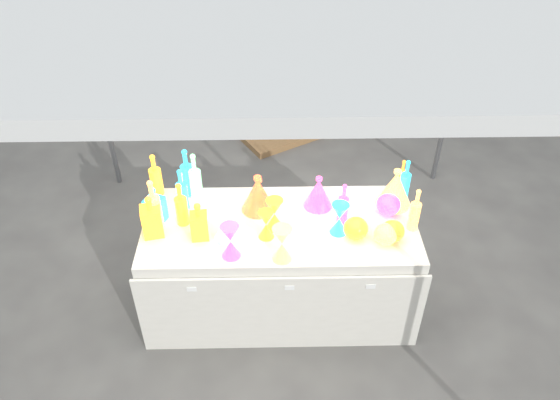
{
  "coord_description": "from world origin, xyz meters",
  "views": [
    {
      "loc": [
        -0.05,
        -2.7,
        3.11
      ],
      "look_at": [
        0.0,
        0.0,
        0.95
      ],
      "focal_mm": 35.0,
      "sensor_mm": 36.0,
      "label": 1
    }
  ],
  "objects_px": {
    "globe_0": "(356,229)",
    "display_table": "(280,265)",
    "bottle_0": "(155,175)",
    "lampshade_0": "(258,193)",
    "cardboard_box_closed": "(299,99)",
    "decanter_0": "(151,216)",
    "hourglass_0": "(266,225)"
  },
  "relations": [
    {
      "from": "display_table",
      "to": "lampshade_0",
      "type": "relative_size",
      "value": 6.83
    },
    {
      "from": "lampshade_0",
      "to": "bottle_0",
      "type": "bearing_deg",
      "value": 175.18
    },
    {
      "from": "globe_0",
      "to": "cardboard_box_closed",
      "type": "bearing_deg",
      "value": 94.3
    },
    {
      "from": "decanter_0",
      "to": "lampshade_0",
      "type": "distance_m",
      "value": 0.71
    },
    {
      "from": "cardboard_box_closed",
      "to": "bottle_0",
      "type": "relative_size",
      "value": 1.87
    },
    {
      "from": "lampshade_0",
      "to": "cardboard_box_closed",
      "type": "bearing_deg",
      "value": 90.59
    },
    {
      "from": "hourglass_0",
      "to": "display_table",
      "type": "bearing_deg",
      "value": 51.27
    },
    {
      "from": "hourglass_0",
      "to": "lampshade_0",
      "type": "distance_m",
      "value": 0.29
    },
    {
      "from": "display_table",
      "to": "bottle_0",
      "type": "height_order",
      "value": "bottle_0"
    },
    {
      "from": "bottle_0",
      "to": "hourglass_0",
      "type": "relative_size",
      "value": 1.61
    },
    {
      "from": "hourglass_0",
      "to": "globe_0",
      "type": "bearing_deg",
      "value": -1.37
    },
    {
      "from": "hourglass_0",
      "to": "lampshade_0",
      "type": "height_order",
      "value": "lampshade_0"
    },
    {
      "from": "display_table",
      "to": "decanter_0",
      "type": "height_order",
      "value": "decanter_0"
    },
    {
      "from": "bottle_0",
      "to": "hourglass_0",
      "type": "height_order",
      "value": "bottle_0"
    },
    {
      "from": "bottle_0",
      "to": "globe_0",
      "type": "height_order",
      "value": "bottle_0"
    },
    {
      "from": "display_table",
      "to": "lampshade_0",
      "type": "bearing_deg",
      "value": 130.66
    },
    {
      "from": "hourglass_0",
      "to": "lampshade_0",
      "type": "xyz_separation_m",
      "value": [
        -0.05,
        0.28,
        0.03
      ]
    },
    {
      "from": "display_table",
      "to": "decanter_0",
      "type": "distance_m",
      "value": 0.97
    },
    {
      "from": "display_table",
      "to": "hourglass_0",
      "type": "distance_m",
      "value": 0.5
    },
    {
      "from": "hourglass_0",
      "to": "globe_0",
      "type": "xyz_separation_m",
      "value": [
        0.57,
        -0.01,
        -0.04
      ]
    },
    {
      "from": "cardboard_box_closed",
      "to": "bottle_0",
      "type": "distance_m",
      "value": 2.7
    },
    {
      "from": "display_table",
      "to": "lampshade_0",
      "type": "xyz_separation_m",
      "value": [
        -0.14,
        0.17,
        0.51
      ]
    },
    {
      "from": "globe_0",
      "to": "display_table",
      "type": "bearing_deg",
      "value": 165.15
    },
    {
      "from": "display_table",
      "to": "globe_0",
      "type": "distance_m",
      "value": 0.66
    },
    {
      "from": "hourglass_0",
      "to": "decanter_0",
      "type": "bearing_deg",
      "value": 176.43
    },
    {
      "from": "bottle_0",
      "to": "hourglass_0",
      "type": "xyz_separation_m",
      "value": [
        0.76,
        -0.46,
        -0.06
      ]
    },
    {
      "from": "bottle_0",
      "to": "globe_0",
      "type": "distance_m",
      "value": 1.41
    },
    {
      "from": "display_table",
      "to": "globe_0",
      "type": "bearing_deg",
      "value": -14.85
    },
    {
      "from": "bottle_0",
      "to": "lampshade_0",
      "type": "distance_m",
      "value": 0.73
    },
    {
      "from": "decanter_0",
      "to": "lampshade_0",
      "type": "xyz_separation_m",
      "value": [
        0.67,
        0.24,
        -0.01
      ]
    },
    {
      "from": "display_table",
      "to": "bottle_0",
      "type": "relative_size",
      "value": 5.64
    },
    {
      "from": "bottle_0",
      "to": "display_table",
      "type": "bearing_deg",
      "value": -22.41
    }
  ]
}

